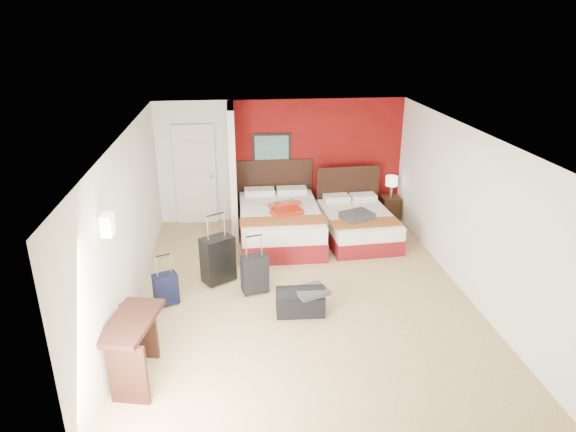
{
  "coord_description": "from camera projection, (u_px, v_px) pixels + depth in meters",
  "views": [
    {
      "loc": [
        -1.0,
        -6.76,
        4.0
      ],
      "look_at": [
        -0.14,
        0.8,
        1.0
      ],
      "focal_mm": 31.57,
      "sensor_mm": 36.0,
      "label": 1
    }
  ],
  "objects": [
    {
      "name": "partition_wall",
      "position": [
        233.0,
        171.0,
        9.67
      ],
      "size": [
        0.12,
        1.2,
        2.5
      ],
      "primitive_type": "cube",
      "color": "silver",
      "rests_on": "ground"
    },
    {
      "name": "bed_right",
      "position": [
        358.0,
        226.0,
        9.69
      ],
      "size": [
        1.35,
        1.85,
        0.53
      ],
      "primitive_type": "cube",
      "rotation": [
        0.0,
        0.0,
        0.06
      ],
      "color": "white",
      "rests_on": "ground"
    },
    {
      "name": "bed_left",
      "position": [
        280.0,
        224.0,
        9.62
      ],
      "size": [
        1.53,
        2.16,
        0.64
      ],
      "primitive_type": "cube",
      "rotation": [
        0.0,
        0.0,
        -0.01
      ],
      "color": "silver",
      "rests_on": "ground"
    },
    {
      "name": "jacket_draped",
      "position": [
        311.0,
        291.0,
        7.17
      ],
      "size": [
        0.55,
        0.51,
        0.06
      ],
      "primitive_type": "cube",
      "rotation": [
        0.0,
        0.0,
        0.35
      ],
      "color": "#3E3D43",
      "rests_on": "duffel_bag"
    },
    {
      "name": "red_accent_panel",
      "position": [
        318.0,
        160.0,
        10.43
      ],
      "size": [
        3.5,
        0.04,
        2.5
      ],
      "primitive_type": "cube",
      "color": "maroon",
      "rests_on": "ground"
    },
    {
      "name": "nightstand",
      "position": [
        390.0,
        208.0,
        10.64
      ],
      "size": [
        0.38,
        0.38,
        0.51
      ],
      "primitive_type": "cube",
      "rotation": [
        0.0,
        0.0,
        0.06
      ],
      "color": "#311E10",
      "rests_on": "ground"
    },
    {
      "name": "duffel_bag",
      "position": [
        300.0,
        302.0,
        7.28
      ],
      "size": [
        0.71,
        0.41,
        0.35
      ],
      "primitive_type": "cube",
      "rotation": [
        0.0,
        0.0,
        -0.05
      ],
      "color": "black",
      "rests_on": "ground"
    },
    {
      "name": "jacket_bundle",
      "position": [
        357.0,
        216.0,
        9.28
      ],
      "size": [
        0.66,
        0.6,
        0.13
      ],
      "primitive_type": "cube",
      "rotation": [
        0.0,
        0.0,
        0.4
      ],
      "color": "#3E3F44",
      "rests_on": "bed_right"
    },
    {
      "name": "entry_door",
      "position": [
        196.0,
        175.0,
        10.22
      ],
      "size": [
        0.82,
        0.06,
        2.05
      ],
      "primitive_type": "cube",
      "color": "silver",
      "rests_on": "ground"
    },
    {
      "name": "desk",
      "position": [
        134.0,
        349.0,
        5.87
      ],
      "size": [
        0.69,
        1.06,
        0.81
      ],
      "primitive_type": "cube",
      "rotation": [
        0.0,
        0.0,
        -0.23
      ],
      "color": "black",
      "rests_on": "ground"
    },
    {
      "name": "suitcase_black",
      "position": [
        218.0,
        261.0,
        8.07
      ],
      "size": [
        0.59,
        0.53,
        0.75
      ],
      "primitive_type": "cube",
      "rotation": [
        0.0,
        0.0,
        0.56
      ],
      "color": "black",
      "rests_on": "ground"
    },
    {
      "name": "ground",
      "position": [
        303.0,
        295.0,
        7.82
      ],
      "size": [
        6.5,
        6.5,
        0.0
      ],
      "primitive_type": "plane",
      "color": "#D2B881",
      "rests_on": "ground"
    },
    {
      "name": "suitcase_navy",
      "position": [
        166.0,
        291.0,
        7.47
      ],
      "size": [
        0.4,
        0.33,
        0.47
      ],
      "primitive_type": "cube",
      "rotation": [
        0.0,
        0.0,
        0.41
      ],
      "color": "black",
      "rests_on": "ground"
    },
    {
      "name": "table_lamp",
      "position": [
        391.0,
        187.0,
        10.47
      ],
      "size": [
        0.3,
        0.3,
        0.44
      ],
      "primitive_type": "cylinder",
      "rotation": [
        0.0,
        0.0,
        -0.26
      ],
      "color": "silver",
      "rests_on": "nightstand"
    },
    {
      "name": "suitcase_charcoal",
      "position": [
        255.0,
        275.0,
        7.79
      ],
      "size": [
        0.44,
        0.33,
        0.58
      ],
      "primitive_type": "cube",
      "rotation": [
        0.0,
        0.0,
        0.22
      ],
      "color": "black",
      "rests_on": "ground"
    },
    {
      "name": "red_suitcase_open",
      "position": [
        286.0,
        208.0,
        9.4
      ],
      "size": [
        0.77,
        0.89,
        0.09
      ],
      "primitive_type": "cube",
      "rotation": [
        0.0,
        0.0,
        0.37
      ],
      "color": "#A3270E",
      "rests_on": "bed_left"
    },
    {
      "name": "room_walls",
      "position": [
        209.0,
        192.0,
        8.52
      ],
      "size": [
        5.02,
        6.52,
        2.5
      ],
      "color": "white",
      "rests_on": "ground"
    }
  ]
}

